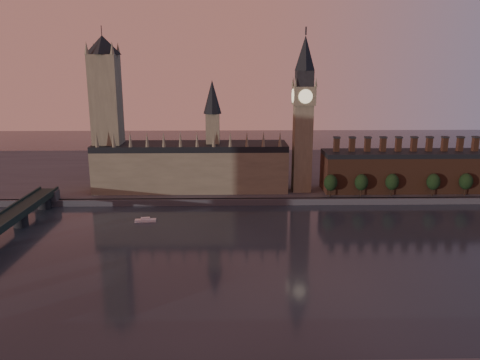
# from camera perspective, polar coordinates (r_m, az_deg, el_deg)

# --- Properties ---
(ground) EXTENTS (900.00, 900.00, 0.00)m
(ground) POSITION_cam_1_polar(r_m,az_deg,el_deg) (219.73, 9.02, -9.71)
(ground) COLOR black
(ground) RESTS_ON ground
(north_bank) EXTENTS (900.00, 182.00, 4.00)m
(north_bank) POSITION_cam_1_polar(r_m,az_deg,el_deg) (387.64, 4.49, 1.03)
(north_bank) COLOR #49494E
(north_bank) RESTS_ON ground
(palace_of_westminster) EXTENTS (130.00, 30.30, 74.00)m
(palace_of_westminster) POSITION_cam_1_polar(r_m,az_deg,el_deg) (321.00, -5.86, 1.93)
(palace_of_westminster) COLOR gray
(palace_of_westminster) RESTS_ON north_bank
(victoria_tower) EXTENTS (24.00, 24.00, 108.00)m
(victoria_tower) POSITION_cam_1_polar(r_m,az_deg,el_deg) (325.05, -15.94, 8.30)
(victoria_tower) COLOR gray
(victoria_tower) RESTS_ON north_bank
(big_ben) EXTENTS (15.00, 15.00, 107.00)m
(big_ben) POSITION_cam_1_polar(r_m,az_deg,el_deg) (313.47, 7.73, 8.11)
(big_ben) COLOR gray
(big_ben) RESTS_ON north_bank
(chimney_block) EXTENTS (110.00, 25.00, 37.00)m
(chimney_block) POSITION_cam_1_polar(r_m,az_deg,el_deg) (337.24, 19.35, 1.13)
(chimney_block) COLOR #52311F
(chimney_block) RESTS_ON north_bank
(embankment_tree_0) EXTENTS (8.60, 8.60, 14.88)m
(embankment_tree_0) POSITION_cam_1_polar(r_m,az_deg,el_deg) (307.79, 10.99, -0.32)
(embankment_tree_0) COLOR black
(embankment_tree_0) RESTS_ON north_bank
(embankment_tree_1) EXTENTS (8.60, 8.60, 14.88)m
(embankment_tree_1) POSITION_cam_1_polar(r_m,az_deg,el_deg) (313.21, 14.58, -0.27)
(embankment_tree_1) COLOR black
(embankment_tree_1) RESTS_ON north_bank
(embankment_tree_2) EXTENTS (8.60, 8.60, 14.88)m
(embankment_tree_2) POSITION_cam_1_polar(r_m,az_deg,el_deg) (320.05, 18.06, -0.22)
(embankment_tree_2) COLOR black
(embankment_tree_2) RESTS_ON north_bank
(embankment_tree_3) EXTENTS (8.60, 8.60, 14.88)m
(embankment_tree_3) POSITION_cam_1_polar(r_m,az_deg,el_deg) (329.63, 22.51, -0.20)
(embankment_tree_3) COLOR black
(embankment_tree_3) RESTS_ON north_bank
(embankment_tree_4) EXTENTS (8.60, 8.60, 14.88)m
(embankment_tree_4) POSITION_cam_1_polar(r_m,az_deg,el_deg) (339.34, 25.84, -0.16)
(embankment_tree_4) COLOR black
(embankment_tree_4) RESTS_ON north_bank
(river_boat) EXTENTS (12.20, 4.52, 2.39)m
(river_boat) POSITION_cam_1_polar(r_m,az_deg,el_deg) (274.33, -11.45, -4.81)
(river_boat) COLOR silver
(river_boat) RESTS_ON ground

